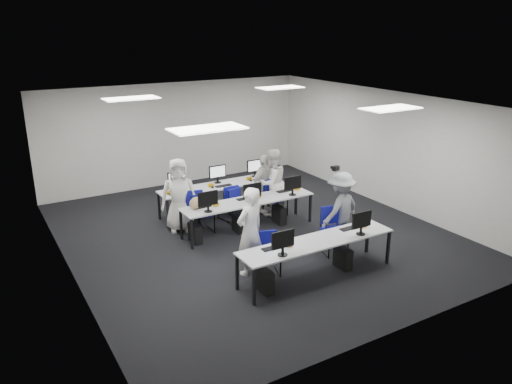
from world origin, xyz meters
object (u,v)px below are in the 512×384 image
desk_mid (248,203)px  student_0 (250,231)px  chair_2 (203,220)px  chair_3 (235,211)px  chair_5 (193,214)px  chair_0 (269,261)px  student_1 (272,183)px  desk_front (317,243)px  chair_6 (230,209)px  chair_7 (265,201)px  student_2 (179,195)px  photographer (340,209)px  chair_4 (275,205)px  student_3 (264,184)px  chair_1 (334,239)px

desk_mid → student_0: size_ratio=1.84×
chair_2 → student_0: bearing=-88.9°
chair_3 → chair_5: bearing=161.6°
chair_0 → student_1: student_1 is taller
chair_0 → student_1: size_ratio=0.48×
desk_front → chair_6: 3.48m
chair_5 → chair_7: bearing=12.9°
chair_5 → student_0: student_0 is taller
chair_6 → chair_7: bearing=-13.8°
student_2 → photographer: student_2 is taller
desk_mid → chair_3: (-0.03, 0.60, -0.41)m
chair_4 → student_3: size_ratio=0.59×
chair_0 → chair_4: bearing=73.2°
chair_0 → student_3: bearing=78.5°
chair_7 → chair_6: bearing=169.3°
desk_front → student_0: size_ratio=1.84×
desk_mid → desk_front: bearing=-90.0°
chair_5 → chair_0: bearing=-70.6°
chair_6 → photographer: (1.34, -2.55, 0.56)m
student_0 → student_2: bearing=-97.8°
chair_2 → student_0: 2.41m
chair_4 → chair_7: chair_7 is taller
desk_front → student_3: (0.91, 3.40, 0.07)m
chair_0 → chair_5: 2.96m
chair_7 → photographer: bearing=-94.6°
chair_6 → student_0: bearing=-124.7°
chair_1 → student_2: size_ratio=0.56×
chair_2 → photographer: 3.16m
chair_2 → student_2: size_ratio=0.50×
chair_0 → chair_3: (0.69, 2.64, 0.02)m
chair_5 → student_2: size_ratio=0.55×
desk_front → chair_1: chair_1 is taller
chair_2 → chair_5: (-0.07, 0.43, 0.03)m
chair_3 → chair_4: chair_4 is taller
chair_0 → chair_7: 3.37m
student_2 → student_1: bearing=13.7°
desk_front → chair_3: chair_3 is taller
student_1 → photographer: size_ratio=1.03×
chair_6 → student_2: (-1.32, -0.04, 0.60)m
student_0 → student_2: size_ratio=1.01×
chair_4 → chair_5: (-2.05, 0.43, 0.02)m
chair_2 → chair_6: bearing=26.3°
chair_1 → chair_7: chair_1 is taller
desk_front → student_2: student_2 is taller
chair_2 → student_2: bearing=144.7°
chair_5 → photographer: size_ratio=0.58×
chair_7 → student_1: (0.03, -0.30, 0.56)m
desk_mid → chair_3: bearing=92.7°
chair_0 → student_0: student_0 is taller
chair_2 → chair_3: size_ratio=0.99×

